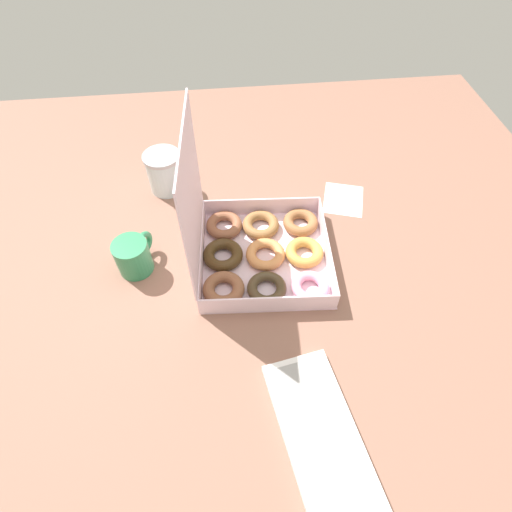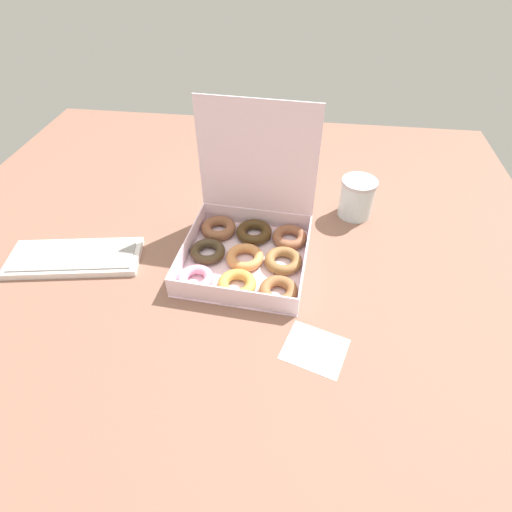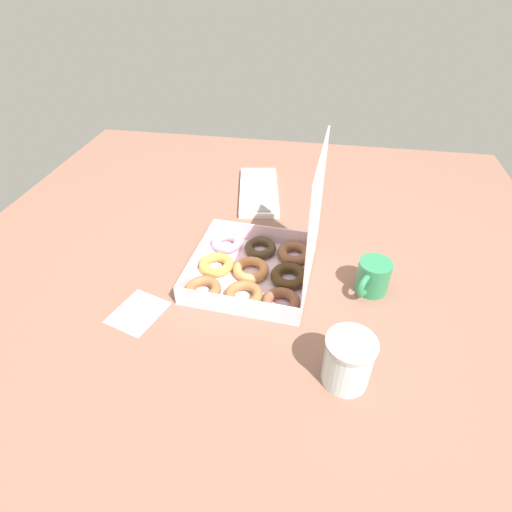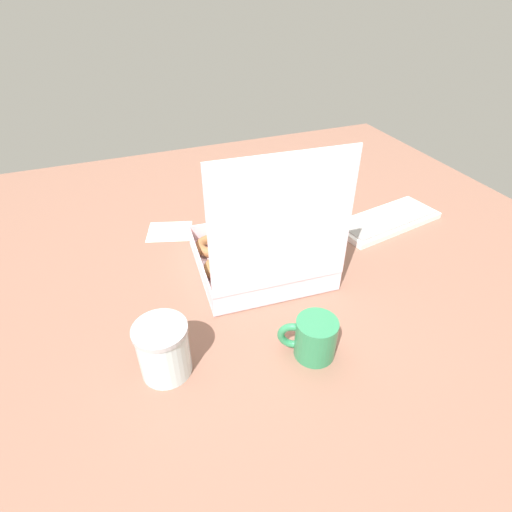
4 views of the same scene
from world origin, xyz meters
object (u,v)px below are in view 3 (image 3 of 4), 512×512
at_px(coffee_mug, 373,277).
at_px(glass_jar, 348,361).
at_px(donut_box, 260,265).
at_px(keyboard, 259,191).

height_order(coffee_mug, glass_jar, glass_jar).
relative_size(donut_box, keyboard, 1.04).
distance_m(coffee_mug, glass_jar, 0.30).
distance_m(donut_box, keyboard, 0.46).
relative_size(donut_box, coffee_mug, 3.30).
xyz_separation_m(donut_box, glass_jar, (0.29, 0.23, 0.02)).
distance_m(keyboard, coffee_mug, 0.59).
xyz_separation_m(keyboard, coffee_mug, (0.46, 0.37, 0.04)).
relative_size(donut_box, glass_jar, 3.18).
distance_m(donut_box, glass_jar, 0.37).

